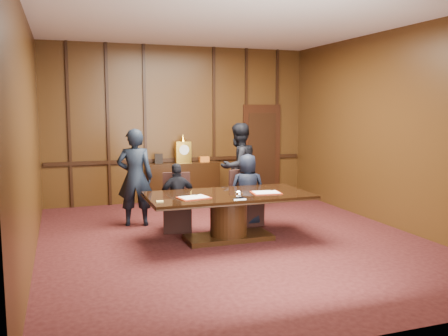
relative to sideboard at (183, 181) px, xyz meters
name	(u,v)px	position (x,y,z in m)	size (l,w,h in m)	color
room	(234,133)	(0.07, -3.12, 1.24)	(7.00, 7.04, 3.50)	black
sideboard	(183,181)	(0.00, 0.00, 0.00)	(1.60, 0.45, 1.54)	black
conference_table	(229,209)	(-0.07, -3.22, 0.02)	(2.62, 1.32, 0.76)	black
folder_left	(194,197)	(-0.69, -3.40, 0.28)	(0.51, 0.41, 0.02)	#A4280F
folder_right	(266,193)	(0.53, -3.37, 0.28)	(0.49, 0.38, 0.02)	#A4280F
inkstand	(239,195)	(-0.07, -3.67, 0.33)	(0.20, 0.14, 0.12)	white
notepad	(160,201)	(-1.24, -3.52, 0.28)	(0.10, 0.07, 0.01)	#ECD173
chair_left	(177,214)	(-0.71, -2.35, -0.19)	(0.57, 0.57, 0.99)	black
chair_right	(246,208)	(0.58, -2.35, -0.19)	(0.55, 0.55, 0.99)	black
signatory_left	(178,197)	(-0.72, -2.42, 0.11)	(0.70, 0.29, 1.19)	black
signatory_right	(248,190)	(0.58, -2.42, 0.17)	(0.64, 0.42, 1.31)	black
witness_left	(135,177)	(-1.34, -1.78, 0.40)	(0.64, 0.42, 1.76)	black
witness_right	(238,167)	(0.88, -1.19, 0.42)	(0.88, 0.69, 1.82)	black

